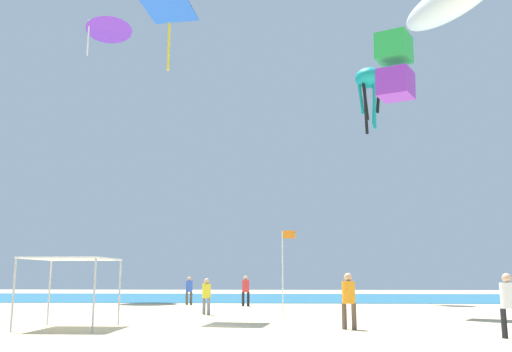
{
  "coord_description": "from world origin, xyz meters",
  "views": [
    {
      "loc": [
        3.17,
        -20.11,
        1.8
      ],
      "look_at": [
        1.41,
        13.69,
        7.96
      ],
      "focal_mm": 38.71,
      "sensor_mm": 36.0,
      "label": 1
    }
  ],
  "objects_px": {
    "person_leftmost": "(349,296)",
    "person_rightmost": "(189,288)",
    "person_far_shore": "(206,293)",
    "canopy_tent": "(72,262)",
    "kite_diamond_blue": "(170,13)",
    "person_central": "(246,288)",
    "banner_flag": "(284,265)",
    "kite_box_green": "(395,66)",
    "kite_octopus_teal": "(369,81)",
    "kite_delta_purple": "(109,27)",
    "kite_inflatable_white": "(449,1)",
    "person_near_tent": "(508,300)"
  },
  "relations": [
    {
      "from": "canopy_tent",
      "to": "kite_delta_purple",
      "type": "distance_m",
      "value": 31.18
    },
    {
      "from": "person_central",
      "to": "kite_octopus_teal",
      "type": "bearing_deg",
      "value": -170.42
    },
    {
      "from": "person_near_tent",
      "to": "kite_diamond_blue",
      "type": "xyz_separation_m",
      "value": [
        -12.24,
        8.25,
        13.61
      ]
    },
    {
      "from": "person_rightmost",
      "to": "kite_delta_purple",
      "type": "bearing_deg",
      "value": -79.3
    },
    {
      "from": "person_rightmost",
      "to": "banner_flag",
      "type": "bearing_deg",
      "value": 78.29
    },
    {
      "from": "person_leftmost",
      "to": "banner_flag",
      "type": "height_order",
      "value": "banner_flag"
    },
    {
      "from": "person_near_tent",
      "to": "person_rightmost",
      "type": "xyz_separation_m",
      "value": [
        -12.76,
        18.68,
        -0.07
      ]
    },
    {
      "from": "person_central",
      "to": "kite_inflatable_white",
      "type": "relative_size",
      "value": 0.24
    },
    {
      "from": "person_central",
      "to": "banner_flag",
      "type": "distance_m",
      "value": 10.07
    },
    {
      "from": "kite_delta_purple",
      "to": "person_central",
      "type": "bearing_deg",
      "value": -57.08
    },
    {
      "from": "banner_flag",
      "to": "kite_box_green",
      "type": "height_order",
      "value": "kite_box_green"
    },
    {
      "from": "kite_delta_purple",
      "to": "kite_inflatable_white",
      "type": "distance_m",
      "value": 27.45
    },
    {
      "from": "person_rightmost",
      "to": "kite_inflatable_white",
      "type": "height_order",
      "value": "kite_inflatable_white"
    },
    {
      "from": "kite_octopus_teal",
      "to": "kite_diamond_blue",
      "type": "xyz_separation_m",
      "value": [
        -12.04,
        -14.33,
        -1.44
      ]
    },
    {
      "from": "canopy_tent",
      "to": "kite_box_green",
      "type": "xyz_separation_m",
      "value": [
        13.33,
        7.34,
        10.04
      ]
    },
    {
      "from": "person_leftmost",
      "to": "banner_flag",
      "type": "xyz_separation_m",
      "value": [
        -2.23,
        5.04,
        1.16
      ]
    },
    {
      "from": "person_leftmost",
      "to": "person_rightmost",
      "type": "bearing_deg",
      "value": -41.3
    },
    {
      "from": "kite_octopus_teal",
      "to": "kite_diamond_blue",
      "type": "distance_m",
      "value": 18.77
    },
    {
      "from": "person_far_shore",
      "to": "person_rightmost",
      "type": "bearing_deg",
      "value": 140.28
    },
    {
      "from": "person_central",
      "to": "person_far_shore",
      "type": "bearing_deg",
      "value": 58.95
    },
    {
      "from": "kite_box_green",
      "to": "kite_octopus_teal",
      "type": "relative_size",
      "value": 0.69
    },
    {
      "from": "kite_box_green",
      "to": "person_central",
      "type": "bearing_deg",
      "value": 76.1
    },
    {
      "from": "person_far_shore",
      "to": "kite_diamond_blue",
      "type": "height_order",
      "value": "kite_diamond_blue"
    },
    {
      "from": "banner_flag",
      "to": "kite_box_green",
      "type": "xyz_separation_m",
      "value": [
        5.73,
        2.28,
        10.07
      ]
    },
    {
      "from": "person_leftmost",
      "to": "kite_box_green",
      "type": "xyz_separation_m",
      "value": [
        3.49,
        7.32,
        11.23
      ]
    },
    {
      "from": "person_rightmost",
      "to": "banner_flag",
      "type": "height_order",
      "value": "banner_flag"
    },
    {
      "from": "person_far_shore",
      "to": "kite_diamond_blue",
      "type": "relative_size",
      "value": 0.52
    },
    {
      "from": "banner_flag",
      "to": "kite_delta_purple",
      "type": "height_order",
      "value": "kite_delta_purple"
    },
    {
      "from": "person_near_tent",
      "to": "person_rightmost",
      "type": "height_order",
      "value": "person_near_tent"
    },
    {
      "from": "person_near_tent",
      "to": "kite_octopus_teal",
      "type": "height_order",
      "value": "kite_octopus_teal"
    },
    {
      "from": "person_near_tent",
      "to": "kite_delta_purple",
      "type": "height_order",
      "value": "kite_delta_purple"
    },
    {
      "from": "person_far_shore",
      "to": "canopy_tent",
      "type": "bearing_deg",
      "value": -83.24
    },
    {
      "from": "kite_octopus_teal",
      "to": "kite_diamond_blue",
      "type": "height_order",
      "value": "kite_octopus_teal"
    },
    {
      "from": "person_rightmost",
      "to": "kite_delta_purple",
      "type": "xyz_separation_m",
      "value": [
        -8.39,
        6.71,
        21.33
      ]
    },
    {
      "from": "canopy_tent",
      "to": "kite_octopus_teal",
      "type": "xyz_separation_m",
      "value": [
        14.05,
        20.03,
        13.85
      ]
    },
    {
      "from": "canopy_tent",
      "to": "kite_inflatable_white",
      "type": "height_order",
      "value": "kite_inflatable_white"
    },
    {
      "from": "person_leftmost",
      "to": "kite_diamond_blue",
      "type": "xyz_separation_m",
      "value": [
        -7.82,
        5.67,
        13.59
      ]
    },
    {
      "from": "kite_box_green",
      "to": "person_rightmost",
      "type": "bearing_deg",
      "value": 82.04
    },
    {
      "from": "person_near_tent",
      "to": "kite_inflatable_white",
      "type": "distance_m",
      "value": 21.82
    },
    {
      "from": "person_central",
      "to": "person_rightmost",
      "type": "height_order",
      "value": "person_central"
    },
    {
      "from": "banner_flag",
      "to": "kite_inflatable_white",
      "type": "distance_m",
      "value": 19.38
    },
    {
      "from": "person_leftmost",
      "to": "person_rightmost",
      "type": "xyz_separation_m",
      "value": [
        -8.35,
        16.1,
        -0.08
      ]
    },
    {
      "from": "person_far_shore",
      "to": "kite_octopus_teal",
      "type": "relative_size",
      "value": 0.35
    },
    {
      "from": "person_central",
      "to": "person_rightmost",
      "type": "distance_m",
      "value": 3.97
    },
    {
      "from": "canopy_tent",
      "to": "kite_inflatable_white",
      "type": "bearing_deg",
      "value": 32.46
    },
    {
      "from": "kite_box_green",
      "to": "kite_diamond_blue",
      "type": "relative_size",
      "value": 1.03
    },
    {
      "from": "person_central",
      "to": "person_far_shore",
      "type": "height_order",
      "value": "person_central"
    },
    {
      "from": "person_far_shore",
      "to": "kite_box_green",
      "type": "xyz_separation_m",
      "value": [
        9.45,
        0.24,
        11.35
      ]
    },
    {
      "from": "kite_octopus_teal",
      "to": "person_near_tent",
      "type": "bearing_deg",
      "value": 98.92
    },
    {
      "from": "canopy_tent",
      "to": "person_near_tent",
      "type": "relative_size",
      "value": 1.53
    }
  ]
}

